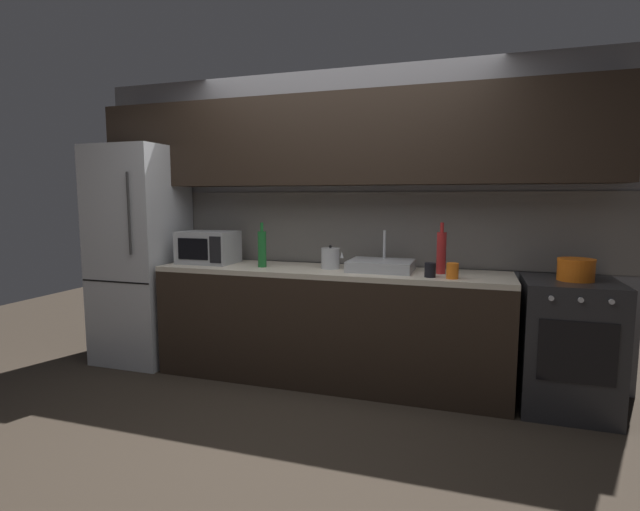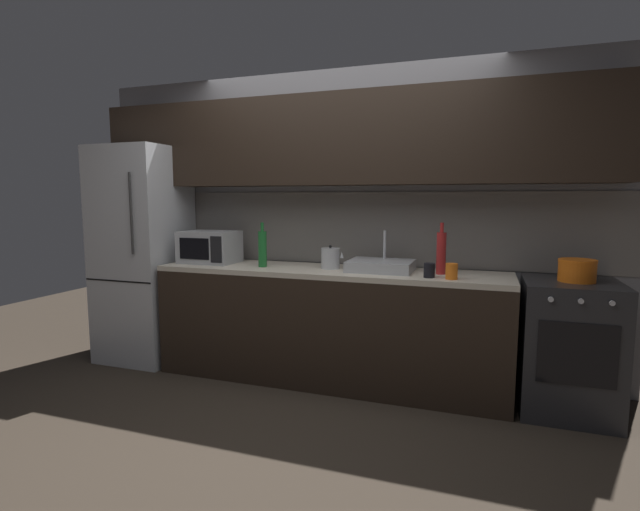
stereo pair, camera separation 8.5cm
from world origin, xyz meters
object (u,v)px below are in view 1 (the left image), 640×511
object	(u,v)px
refrigerator	(140,255)
wine_bottle_green	(262,248)
mug_orange	(452,271)
microwave	(208,247)
mug_dark	(430,270)
cooking_pot	(576,270)
oven_range	(568,345)
wine_bottle_red	(441,252)
kettle	(331,258)

from	to	relation	value
refrigerator	wine_bottle_green	bearing A→B (deg)	-3.02
wine_bottle_green	mug_orange	size ratio (longest dim) A/B	3.30
microwave	mug_dark	xyz separation A→B (m)	(1.86, -0.18, -0.08)
refrigerator	cooking_pot	xyz separation A→B (m)	(3.48, 0.00, 0.03)
oven_range	mug_orange	world-z (taller)	mug_orange
wine_bottle_red	mug_orange	world-z (taller)	wine_bottle_red
refrigerator	wine_bottle_green	size ratio (longest dim) A/B	5.31
oven_range	mug_orange	bearing A→B (deg)	-167.26
mug_orange	cooking_pot	distance (m)	0.81
kettle	oven_range	bearing A→B (deg)	-0.77
refrigerator	microwave	xyz separation A→B (m)	(0.68, 0.02, 0.09)
wine_bottle_green	wine_bottle_red	size ratio (longest dim) A/B	0.95
refrigerator	microwave	size ratio (longest dim) A/B	4.12
refrigerator	wine_bottle_red	distance (m)	2.61
wine_bottle_red	cooking_pot	bearing A→B (deg)	-1.59
cooking_pot	kettle	bearing A→B (deg)	179.28
microwave	wine_bottle_red	bearing A→B (deg)	0.18
refrigerator	wine_bottle_red	xyz separation A→B (m)	(2.60, 0.02, 0.11)
refrigerator	oven_range	bearing A→B (deg)	-0.02
refrigerator	cooking_pot	bearing A→B (deg)	0.00
kettle	wine_bottle_red	size ratio (longest dim) A/B	0.50
mug_orange	cooking_pot	world-z (taller)	cooking_pot
kettle	mug_orange	bearing A→B (deg)	-11.93
wine_bottle_red	mug_orange	distance (m)	0.24
kettle	mug_dark	distance (m)	0.80
microwave	wine_bottle_red	distance (m)	1.92
wine_bottle_green	mug_dark	bearing A→B (deg)	-4.08
microwave	kettle	xyz separation A→B (m)	(1.08, 0.00, -0.05)
oven_range	mug_orange	xyz separation A→B (m)	(-0.77, -0.17, 0.50)
refrigerator	kettle	size ratio (longest dim) A/B	10.21
cooking_pot	wine_bottle_green	bearing A→B (deg)	-178.37
refrigerator	cooking_pot	size ratio (longest dim) A/B	8.08
wine_bottle_green	kettle	bearing A→B (deg)	8.96
refrigerator	mug_orange	xyz separation A→B (m)	(2.69, -0.17, 0.01)
wine_bottle_red	mug_orange	size ratio (longest dim) A/B	3.47
kettle	cooking_pot	bearing A→B (deg)	-0.72
refrigerator	mug_dark	distance (m)	2.55
wine_bottle_green	wine_bottle_red	distance (m)	1.39
mug_orange	cooking_pot	xyz separation A→B (m)	(0.79, 0.17, 0.02)
wine_bottle_green	wine_bottle_red	bearing A→B (deg)	3.67
refrigerator	wine_bottle_green	world-z (taller)	refrigerator
oven_range	cooking_pot	bearing A→B (deg)	3.76
wine_bottle_red	mug_dark	size ratio (longest dim) A/B	3.70
kettle	wine_bottle_red	xyz separation A→B (m)	(0.84, 0.00, 0.08)
refrigerator	mug_orange	world-z (taller)	refrigerator
microwave	wine_bottle_green	size ratio (longest dim) A/B	1.29
oven_range	mug_orange	size ratio (longest dim) A/B	8.33
refrigerator	kettle	bearing A→B (deg)	0.70
wine_bottle_green	cooking_pot	world-z (taller)	wine_bottle_green
wine_bottle_red	kettle	bearing A→B (deg)	-179.81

